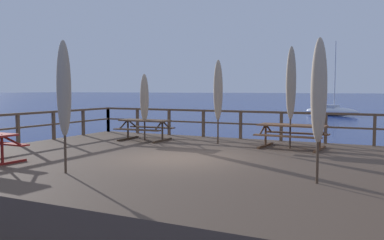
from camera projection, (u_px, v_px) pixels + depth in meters
ground_plane at (180, 188)px, 11.72m from camera, size 600.00×600.00×0.00m
wooden_deck at (180, 173)px, 11.69m from camera, size 12.89×10.27×0.86m
railing_waterside_far at (241, 120)px, 16.06m from camera, size 12.69×0.10×1.09m
railing_side_left at (18, 123)px, 14.38m from camera, size 0.10×10.07×1.09m
picnic_table_back_right at (292, 131)px, 13.48m from camera, size 2.20×1.51×0.78m
picnic_table_back_left at (145, 125)px, 15.63m from camera, size 1.89×1.46×0.78m
patio_umbrella_tall_front at (291, 84)px, 13.34m from camera, size 0.32×0.32×3.26m
patio_umbrella_tall_mid_left at (64, 89)px, 9.37m from camera, size 0.32×0.32×2.99m
patio_umbrella_tall_mid_right at (144, 98)px, 15.49m from camera, size 0.32×0.32×2.47m
patio_umbrella_tall_back_right at (319, 91)px, 8.34m from camera, size 0.32×0.32×2.92m
patio_umbrella_short_front at (218, 91)px, 14.51m from camera, size 0.32×0.32×2.92m
sailboat_distant at (331, 111)px, 43.91m from camera, size 6.19×3.85×7.72m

